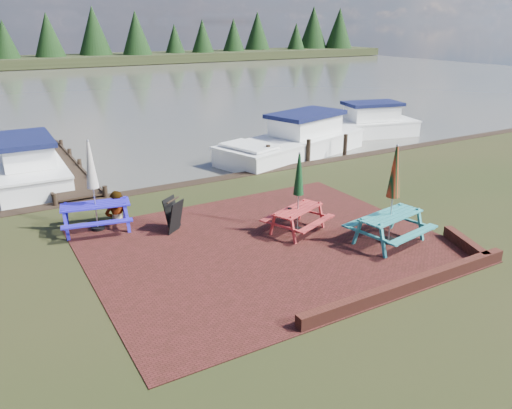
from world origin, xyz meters
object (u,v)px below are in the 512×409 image
object	(u,v)px
picnic_table_red	(298,205)
jetty	(58,167)
boat_near	(295,142)
person	(115,191)
boat_far	(361,125)
picnic_table_teal	(391,210)
picnic_table_blue	(95,200)
boat_jetty	(27,165)
chalkboard	(174,215)

from	to	relation	value
picnic_table_red	jetty	bearing A→B (deg)	93.97
boat_near	person	bearing A→B (deg)	98.97
picnic_table_red	boat_far	xyz separation A→B (m)	(10.51, 9.32, -0.41)
picnic_table_teal	picnic_table_red	xyz separation A→B (m)	(-1.68, 1.83, -0.14)
picnic_table_blue	person	bearing A→B (deg)	37.44
jetty	person	xyz separation A→B (m)	(0.54, -6.66, 0.83)
boat_jetty	boat_far	xyz separation A→B (m)	(16.35, -0.36, -0.01)
person	jetty	bearing A→B (deg)	-87.49
picnic_table_blue	picnic_table_red	bearing A→B (deg)	-20.24
jetty	boat_near	bearing A→B (deg)	-12.69
boat_jetty	boat_far	world-z (taller)	boat_jetty
picnic_table_red	boat_far	distance (m)	14.05
jetty	boat_far	xyz separation A→B (m)	(15.23, -0.59, 0.27)
boat_jetty	boat_near	bearing A→B (deg)	-9.28
chalkboard	boat_near	xyz separation A→B (m)	(8.14, 5.91, -0.07)
picnic_table_blue	boat_jetty	xyz separation A→B (m)	(-1.01, 6.75, -0.50)
boat_far	person	distance (m)	15.90
chalkboard	person	size ratio (longest dim) A/B	0.49
picnic_table_red	jetty	distance (m)	11.00
picnic_table_red	boat_jetty	bearing A→B (deg)	99.57
chalkboard	jetty	distance (m)	8.33
boat_near	person	xyz separation A→B (m)	(-9.34, -4.43, 0.53)
chalkboard	picnic_table_teal	bearing A→B (deg)	-74.80
boat_near	boat_far	distance (m)	5.59
jetty	boat_jetty	xyz separation A→B (m)	(-1.12, -0.22, 0.28)
picnic_table_teal	boat_near	world-z (taller)	picnic_table_teal
picnic_table_red	jetty	xyz separation A→B (m)	(-4.72, 9.91, -0.68)
picnic_table_blue	boat_near	world-z (taller)	picnic_table_blue
boat_near	boat_far	bearing A→B (deg)	-89.33
picnic_table_teal	boat_jetty	xyz separation A→B (m)	(-7.51, 11.52, -0.53)
picnic_table_teal	picnic_table_red	distance (m)	2.49
picnic_table_teal	boat_near	distance (m)	10.15
picnic_table_teal	boat_far	size ratio (longest dim) A/B	0.40
boat_jetty	boat_near	xyz separation A→B (m)	(11.00, -2.00, 0.02)
boat_jetty	picnic_table_red	bearing A→B (deg)	-57.90
picnic_table_teal	jetty	size ratio (longest dim) A/B	0.29
picnic_table_teal	boat_jetty	bearing A→B (deg)	112.99
chalkboard	boat_far	world-z (taller)	boat_far
chalkboard	person	world-z (taller)	person
picnic_table_red	boat_near	xyz separation A→B (m)	(5.17, 7.68, -0.38)
boat_far	person	xyz separation A→B (m)	(-14.68, -6.07, 0.56)
jetty	boat_near	size ratio (longest dim) A/B	1.13
jetty	picnic_table_red	bearing A→B (deg)	-64.54
picnic_table_red	chalkboard	xyz separation A→B (m)	(-2.97, 1.77, -0.31)
picnic_table_blue	boat_jetty	distance (m)	6.85
picnic_table_blue	person	size ratio (longest dim) A/B	1.36
picnic_table_teal	boat_jetty	size ratio (longest dim) A/B	0.38
chalkboard	boat_far	bearing A→B (deg)	-7.75
picnic_table_blue	jetty	xyz separation A→B (m)	(0.10, 6.98, -0.79)
picnic_table_red	person	distance (m)	5.29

